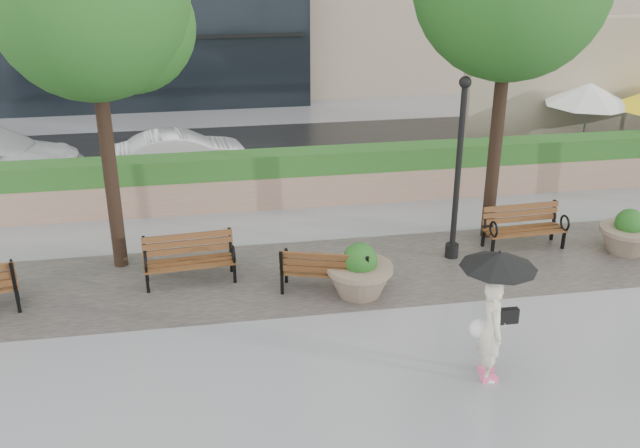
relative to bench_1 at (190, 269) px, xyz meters
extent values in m
plane|color=gray|center=(3.58, -3.09, -0.28)|extent=(100.00, 100.00, 0.00)
cube|color=#383330|center=(3.58, -0.09, -0.27)|extent=(28.00, 3.20, 0.01)
cube|color=tan|center=(3.58, 3.91, 0.12)|extent=(24.00, 0.80, 0.80)
cube|color=#1C551D|center=(3.58, 3.91, 0.80)|extent=(24.00, 0.75, 0.55)
cube|color=tan|center=(13.08, 6.91, 1.72)|extent=(10.00, 0.60, 4.00)
cube|color=black|center=(3.58, 7.91, -0.28)|extent=(40.00, 7.00, 0.00)
torus|color=black|center=(-3.20, -0.22, 0.38)|extent=(0.15, 0.39, 0.39)
cube|color=brown|center=(0.00, -0.04, 0.15)|extent=(1.80, 0.67, 0.05)
cube|color=brown|center=(-0.02, 0.24, 0.45)|extent=(1.76, 0.26, 0.41)
cube|color=black|center=(0.00, -0.01, -0.05)|extent=(1.80, 0.76, 0.45)
torus|color=black|center=(-0.81, -0.28, 0.33)|extent=(0.08, 0.36, 0.36)
torus|color=black|center=(0.85, -0.15, 0.33)|extent=(0.08, 0.36, 0.36)
cube|color=brown|center=(2.55, -0.79, 0.14)|extent=(1.77, 0.98, 0.05)
cube|color=brown|center=(2.47, -1.04, 0.43)|extent=(1.65, 0.61, 0.40)
cube|color=black|center=(2.54, -0.81, -0.06)|extent=(1.80, 1.07, 0.43)
torus|color=black|center=(3.36, -0.86, 0.30)|extent=(0.15, 0.35, 0.35)
torus|color=black|center=(1.83, -0.39, 0.30)|extent=(0.15, 0.35, 0.35)
cube|color=brown|center=(7.10, 0.37, 0.14)|extent=(1.76, 0.60, 0.05)
cube|color=brown|center=(7.09, 0.64, 0.44)|extent=(1.74, 0.20, 0.41)
cube|color=black|center=(7.10, 0.40, -0.06)|extent=(1.76, 0.70, 0.44)
torus|color=black|center=(6.29, 0.16, 0.32)|extent=(0.06, 0.36, 0.36)
torus|color=black|center=(7.93, 0.23, 0.32)|extent=(0.06, 0.36, 0.36)
cylinder|color=#7F6B56|center=(3.15, -1.05, 0.28)|extent=(1.26, 1.26, 0.10)
sphere|color=#1F4915|center=(3.15, -1.05, 0.45)|extent=(0.65, 0.65, 0.65)
cylinder|color=#7F6B56|center=(9.19, -0.16, 0.24)|extent=(1.16, 1.16, 0.09)
sphere|color=#1F4915|center=(9.19, -0.16, 0.39)|extent=(0.60, 0.60, 0.60)
cylinder|color=black|center=(5.43, 0.21, 1.55)|extent=(0.12, 0.12, 3.66)
cylinder|color=black|center=(5.43, 0.21, -0.13)|extent=(0.28, 0.28, 0.30)
sphere|color=black|center=(5.43, 0.21, 3.43)|extent=(0.24, 0.24, 0.24)
cylinder|color=black|center=(-1.42, 1.00, 2.16)|extent=(0.28, 0.28, 4.88)
sphere|color=#1F4915|center=(-1.42, 1.00, 4.95)|extent=(3.56, 3.56, 3.56)
sphere|color=#1F4915|center=(-0.82, 1.30, 4.46)|extent=(2.49, 2.49, 2.49)
cylinder|color=black|center=(6.58, 1.15, 2.27)|extent=(0.28, 0.28, 5.09)
sphere|color=#1F4915|center=(7.18, 1.45, 4.67)|extent=(2.72, 2.72, 2.72)
cylinder|color=black|center=(11.36, 5.84, -0.23)|extent=(0.40, 0.40, 0.10)
cylinder|color=#99999E|center=(11.36, 5.84, 0.82)|extent=(0.06, 0.06, 2.20)
cone|color=white|center=(11.36, 5.84, 1.72)|extent=(2.50, 2.50, 0.60)
imported|color=silver|center=(-0.21, 6.66, 0.32)|extent=(3.80, 1.83, 1.20)
imported|color=#EEE6C8|center=(4.55, -3.97, 0.60)|extent=(0.55, 0.71, 1.77)
cube|color=#F2598C|center=(4.57, -3.85, -0.24)|extent=(0.15, 0.26, 0.09)
cube|color=#F2598C|center=(4.52, -4.11, -0.24)|extent=(0.15, 0.26, 0.09)
cube|color=black|center=(4.77, -3.96, 0.77)|extent=(0.17, 0.35, 0.24)
sphere|color=white|center=(4.44, -3.72, 0.44)|extent=(0.31, 0.31, 0.31)
cylinder|color=black|center=(4.56, -3.92, 1.27)|extent=(0.02, 0.02, 0.94)
cone|color=black|center=(4.56, -3.92, 1.71)|extent=(1.15, 1.15, 0.24)
camera|label=1|loc=(0.40, -12.70, 6.27)|focal=40.00mm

